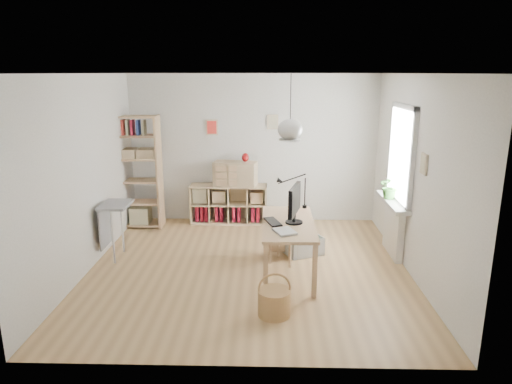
{
  "coord_description": "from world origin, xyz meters",
  "views": [
    {
      "loc": [
        0.27,
        -6.02,
        2.71
      ],
      "look_at": [
        0.1,
        0.3,
        1.05
      ],
      "focal_mm": 32.0,
      "sensor_mm": 36.0,
      "label": 1
    }
  ],
  "objects_px": {
    "tall_bookshelf": "(137,168)",
    "desk": "(288,229)",
    "chair": "(285,234)",
    "monitor": "(294,202)",
    "storage_chest": "(303,241)",
    "cube_shelf": "(228,207)",
    "drawer_chest": "(235,174)"
  },
  "relations": [
    {
      "from": "tall_bookshelf",
      "to": "desk",
      "type": "bearing_deg",
      "value": -37.01
    },
    {
      "from": "desk",
      "to": "chair",
      "type": "distance_m",
      "value": 0.51
    },
    {
      "from": "cube_shelf",
      "to": "monitor",
      "type": "relative_size",
      "value": 2.4
    },
    {
      "from": "cube_shelf",
      "to": "drawer_chest",
      "type": "height_order",
      "value": "drawer_chest"
    },
    {
      "from": "chair",
      "to": "storage_chest",
      "type": "xyz_separation_m",
      "value": [
        0.28,
        0.32,
        -0.23
      ]
    },
    {
      "from": "cube_shelf",
      "to": "monitor",
      "type": "bearing_deg",
      "value": -64.12
    },
    {
      "from": "desk",
      "to": "drawer_chest",
      "type": "relative_size",
      "value": 1.97
    },
    {
      "from": "tall_bookshelf",
      "to": "storage_chest",
      "type": "distance_m",
      "value": 3.22
    },
    {
      "from": "chair",
      "to": "desk",
      "type": "bearing_deg",
      "value": -63.74
    },
    {
      "from": "tall_bookshelf",
      "to": "storage_chest",
      "type": "relative_size",
      "value": 2.59
    },
    {
      "from": "desk",
      "to": "chair",
      "type": "xyz_separation_m",
      "value": [
        -0.02,
        0.45,
        -0.24
      ]
    },
    {
      "from": "drawer_chest",
      "to": "cube_shelf",
      "type": "bearing_deg",
      "value": 175.07
    },
    {
      "from": "desk",
      "to": "storage_chest",
      "type": "height_order",
      "value": "desk"
    },
    {
      "from": "cube_shelf",
      "to": "drawer_chest",
      "type": "distance_m",
      "value": 0.66
    },
    {
      "from": "tall_bookshelf",
      "to": "drawer_chest",
      "type": "bearing_deg",
      "value": 7.97
    },
    {
      "from": "desk",
      "to": "storage_chest",
      "type": "bearing_deg",
      "value": 71.02
    },
    {
      "from": "chair",
      "to": "monitor",
      "type": "height_order",
      "value": "monitor"
    },
    {
      "from": "cube_shelf",
      "to": "chair",
      "type": "height_order",
      "value": "chair"
    },
    {
      "from": "cube_shelf",
      "to": "tall_bookshelf",
      "type": "bearing_deg",
      "value": -169.81
    },
    {
      "from": "tall_bookshelf",
      "to": "chair",
      "type": "height_order",
      "value": "tall_bookshelf"
    },
    {
      "from": "storage_chest",
      "to": "monitor",
      "type": "xyz_separation_m",
      "value": [
        -0.19,
        -0.79,
        0.85
      ]
    },
    {
      "from": "tall_bookshelf",
      "to": "monitor",
      "type": "height_order",
      "value": "tall_bookshelf"
    },
    {
      "from": "storage_chest",
      "to": "monitor",
      "type": "relative_size",
      "value": 1.32
    },
    {
      "from": "desk",
      "to": "tall_bookshelf",
      "type": "xyz_separation_m",
      "value": [
        -2.59,
        1.95,
        0.43
      ]
    },
    {
      "from": "cube_shelf",
      "to": "monitor",
      "type": "distance_m",
      "value": 2.62
    },
    {
      "from": "cube_shelf",
      "to": "tall_bookshelf",
      "type": "relative_size",
      "value": 0.7
    },
    {
      "from": "cube_shelf",
      "to": "storage_chest",
      "type": "relative_size",
      "value": 1.81
    },
    {
      "from": "chair",
      "to": "cube_shelf",
      "type": "bearing_deg",
      "value": 143.23
    },
    {
      "from": "chair",
      "to": "monitor",
      "type": "relative_size",
      "value": 1.26
    },
    {
      "from": "chair",
      "to": "storage_chest",
      "type": "bearing_deg",
      "value": 72.35
    },
    {
      "from": "chair",
      "to": "tall_bookshelf",
      "type": "bearing_deg",
      "value": 173.53
    },
    {
      "from": "chair",
      "to": "monitor",
      "type": "xyz_separation_m",
      "value": [
        0.09,
        -0.48,
        0.62
      ]
    }
  ]
}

